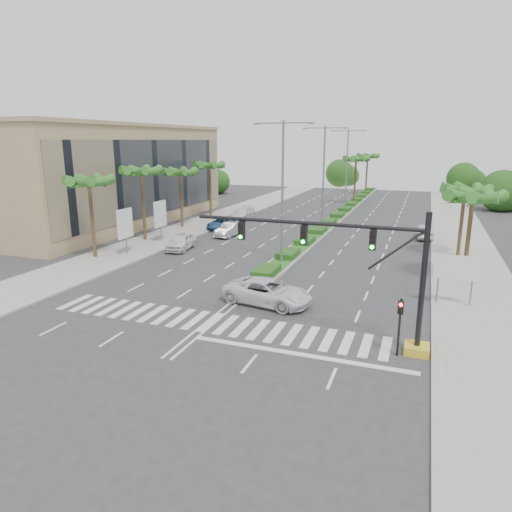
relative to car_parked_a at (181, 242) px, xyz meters
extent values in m
plane|color=#333335|center=(10.84, -15.73, -0.80)|extent=(160.00, 160.00, 0.00)
cube|color=gray|center=(26.04, 4.27, -0.72)|extent=(6.00, 120.00, 0.15)
cube|color=gray|center=(-4.36, 4.27, -0.72)|extent=(6.00, 120.00, 0.15)
cube|color=gray|center=(10.84, 29.27, -0.70)|extent=(2.20, 75.00, 0.20)
cube|color=#285F20|center=(10.84, 29.27, -0.58)|extent=(1.80, 75.00, 0.04)
cube|color=tan|center=(-15.16, 10.27, 5.20)|extent=(12.00, 36.00, 12.00)
cube|color=gold|center=(22.34, -15.73, -0.57)|extent=(1.20, 1.20, 0.45)
cylinder|color=black|center=(22.34, -15.73, 2.90)|extent=(0.28, 0.28, 7.00)
cylinder|color=black|center=(16.34, -15.73, 5.50)|extent=(12.00, 0.20, 0.20)
cylinder|color=black|center=(20.94, -15.73, 4.40)|extent=(2.53, 0.12, 2.15)
cube|color=black|center=(19.84, -15.73, 4.85)|extent=(0.32, 0.24, 1.00)
cylinder|color=#19E533|center=(19.84, -15.87, 4.53)|extent=(0.20, 0.06, 0.20)
cube|color=black|center=(16.34, -15.73, 4.85)|extent=(0.32, 0.24, 1.00)
cylinder|color=#19E533|center=(16.34, -15.87, 4.53)|extent=(0.20, 0.06, 0.20)
cube|color=black|center=(12.84, -15.73, 4.85)|extent=(0.32, 0.24, 1.00)
cylinder|color=#19E533|center=(12.84, -15.87, 4.53)|extent=(0.20, 0.06, 0.20)
cylinder|color=black|center=(21.44, -16.33, 0.70)|extent=(0.12, 0.12, 3.00)
cube|color=black|center=(21.44, -16.48, 1.80)|extent=(0.28, 0.22, 0.65)
cylinder|color=red|center=(21.44, -16.61, 1.98)|extent=(0.18, 0.05, 0.18)
cylinder|color=slate|center=(23.34, -7.73, 0.60)|extent=(0.10, 0.10, 2.80)
cylinder|color=slate|center=(25.34, -7.73, 0.60)|extent=(0.10, 0.10, 2.80)
cube|color=#0C6638|center=(24.34, -7.73, 1.80)|extent=(2.60, 0.08, 1.50)
cube|color=white|center=(24.34, -7.78, 1.80)|extent=(2.70, 0.02, 1.60)
cylinder|color=slate|center=(-3.66, -3.73, 0.60)|extent=(0.12, 0.12, 2.80)
cube|color=white|center=(-3.66, -3.73, 2.20)|extent=(0.18, 2.10, 2.70)
cube|color=#D8594C|center=(-3.66, -3.73, 2.20)|extent=(0.12, 2.00, 2.60)
cylinder|color=slate|center=(-3.66, 2.27, 0.60)|extent=(0.12, 0.12, 2.80)
cube|color=white|center=(-3.66, 2.27, 2.20)|extent=(0.18, 2.10, 2.70)
cube|color=#D8594C|center=(-3.66, 2.27, 2.20)|extent=(0.12, 2.00, 2.60)
cylinder|color=brown|center=(-5.66, -5.73, 2.70)|extent=(0.32, 0.32, 7.00)
sphere|color=brown|center=(-5.66, -5.73, 6.10)|extent=(0.70, 0.70, 0.70)
cone|color=#206622|center=(-4.56, -5.73, 6.00)|extent=(0.90, 3.62, 1.50)
cone|color=#206622|center=(-4.98, -4.87, 6.00)|extent=(3.39, 2.96, 1.50)
cone|color=#206622|center=(-5.91, -4.65, 6.00)|extent=(3.73, 1.68, 1.50)
cone|color=#206622|center=(-6.65, -5.25, 6.00)|extent=(2.38, 3.65, 1.50)
cone|color=#206622|center=(-6.65, -6.20, 6.00)|extent=(2.38, 3.65, 1.50)
cone|color=#206622|center=(-5.91, -6.80, 6.00)|extent=(3.73, 1.68, 1.50)
cone|color=#206622|center=(-4.98, -6.59, 6.00)|extent=(3.39, 2.96, 1.50)
cylinder|color=brown|center=(-5.66, 2.27, 2.90)|extent=(0.32, 0.32, 7.40)
sphere|color=brown|center=(-5.66, 2.27, 6.50)|extent=(0.70, 0.70, 0.70)
cone|color=#206622|center=(-4.56, 2.27, 6.40)|extent=(0.90, 3.62, 1.50)
cone|color=#206622|center=(-4.98, 3.13, 6.40)|extent=(3.39, 2.96, 1.50)
cone|color=#206622|center=(-5.91, 3.35, 6.40)|extent=(3.73, 1.68, 1.50)
cone|color=#206622|center=(-6.65, 2.75, 6.40)|extent=(2.38, 3.65, 1.50)
cone|color=#206622|center=(-6.65, 1.80, 6.40)|extent=(2.38, 3.65, 1.50)
cone|color=#206622|center=(-5.91, 1.20, 6.40)|extent=(3.73, 1.68, 1.50)
cone|color=#206622|center=(-4.98, 1.41, 6.40)|extent=(3.39, 2.96, 1.50)
cylinder|color=brown|center=(-5.66, 10.27, 2.60)|extent=(0.32, 0.32, 6.80)
sphere|color=brown|center=(-5.66, 10.27, 5.90)|extent=(0.70, 0.70, 0.70)
cone|color=#206622|center=(-4.56, 10.27, 5.80)|extent=(0.90, 3.62, 1.50)
cone|color=#206622|center=(-4.98, 11.13, 5.80)|extent=(3.39, 2.96, 1.50)
cone|color=#206622|center=(-5.91, 11.35, 5.80)|extent=(3.73, 1.68, 1.50)
cone|color=#206622|center=(-6.65, 10.75, 5.80)|extent=(2.38, 3.65, 1.50)
cone|color=#206622|center=(-6.65, 9.80, 5.80)|extent=(2.38, 3.65, 1.50)
cone|color=#206622|center=(-5.91, 9.20, 5.80)|extent=(3.73, 1.68, 1.50)
cone|color=#206622|center=(-4.98, 9.41, 5.80)|extent=(3.39, 2.96, 1.50)
cylinder|color=brown|center=(-5.66, 18.27, 2.80)|extent=(0.32, 0.32, 7.20)
sphere|color=brown|center=(-5.66, 18.27, 6.30)|extent=(0.70, 0.70, 0.70)
cone|color=#206622|center=(-4.56, 18.27, 6.20)|extent=(0.90, 3.62, 1.50)
cone|color=#206622|center=(-4.98, 19.13, 6.20)|extent=(3.39, 2.96, 1.50)
cone|color=#206622|center=(-5.91, 19.35, 6.20)|extent=(3.73, 1.68, 1.50)
cone|color=#206622|center=(-6.65, 18.75, 6.20)|extent=(2.38, 3.65, 1.50)
cone|color=#206622|center=(-6.65, 17.80, 6.20)|extent=(2.38, 3.65, 1.50)
cone|color=#206622|center=(-5.91, 17.20, 6.20)|extent=(3.73, 1.68, 1.50)
cone|color=#206622|center=(-4.98, 17.41, 6.20)|extent=(3.39, 2.96, 1.50)
cylinder|color=brown|center=(25.34, -1.73, 2.45)|extent=(0.32, 0.32, 6.50)
sphere|color=brown|center=(25.34, -1.73, 5.60)|extent=(0.70, 0.70, 0.70)
cone|color=#206622|center=(26.44, -1.73, 5.50)|extent=(0.90, 3.62, 1.50)
cone|color=#206622|center=(26.02, -0.87, 5.50)|extent=(3.39, 2.96, 1.50)
cone|color=#206622|center=(25.09, -0.65, 5.50)|extent=(3.73, 1.68, 1.50)
cone|color=#206622|center=(24.35, -1.25, 5.50)|extent=(2.38, 3.65, 1.50)
cone|color=#206622|center=(24.35, -2.20, 5.50)|extent=(2.38, 3.65, 1.50)
cone|color=#206622|center=(25.09, -2.80, 5.50)|extent=(3.73, 1.68, 1.50)
cone|color=#206622|center=(26.02, -2.59, 5.50)|extent=(3.39, 2.96, 1.50)
cylinder|color=brown|center=(25.34, 6.27, 2.30)|extent=(0.32, 0.32, 6.20)
sphere|color=brown|center=(25.34, 6.27, 5.30)|extent=(0.70, 0.70, 0.70)
cone|color=#206622|center=(26.44, 6.27, 5.20)|extent=(0.90, 3.62, 1.50)
cone|color=#206622|center=(26.02, 7.13, 5.20)|extent=(3.39, 2.96, 1.50)
cone|color=#206622|center=(25.09, 7.35, 5.20)|extent=(3.73, 1.68, 1.50)
cone|color=#206622|center=(24.35, 6.75, 5.20)|extent=(2.38, 3.65, 1.50)
cone|color=#206622|center=(24.35, 5.80, 5.20)|extent=(2.38, 3.65, 1.50)
cone|color=#206622|center=(25.09, 5.20, 5.20)|extent=(3.73, 1.68, 1.50)
cone|color=#206622|center=(26.02, 5.41, 5.20)|extent=(3.39, 2.96, 1.50)
cylinder|color=brown|center=(10.84, 39.27, 2.95)|extent=(0.32, 0.32, 7.50)
sphere|color=brown|center=(10.84, 39.27, 6.60)|extent=(0.70, 0.70, 0.70)
cone|color=#206622|center=(11.94, 39.27, 6.50)|extent=(0.90, 3.62, 1.50)
cone|color=#206622|center=(11.52, 40.13, 6.50)|extent=(3.39, 2.96, 1.50)
cone|color=#206622|center=(10.59, 40.35, 6.50)|extent=(3.73, 1.68, 1.50)
cone|color=#206622|center=(9.85, 39.75, 6.50)|extent=(2.38, 3.65, 1.50)
cone|color=#206622|center=(9.85, 38.80, 6.50)|extent=(2.38, 3.65, 1.50)
cone|color=#206622|center=(10.59, 38.20, 6.50)|extent=(3.73, 1.68, 1.50)
cone|color=#206622|center=(11.52, 38.41, 6.50)|extent=(3.39, 2.96, 1.50)
cylinder|color=brown|center=(10.84, 54.27, 2.95)|extent=(0.32, 0.32, 7.50)
sphere|color=brown|center=(10.84, 54.27, 6.60)|extent=(0.70, 0.70, 0.70)
cone|color=#206622|center=(11.94, 54.27, 6.50)|extent=(0.90, 3.62, 1.50)
cone|color=#206622|center=(11.52, 55.13, 6.50)|extent=(3.39, 2.96, 1.50)
cone|color=#206622|center=(10.59, 55.35, 6.50)|extent=(3.73, 1.68, 1.50)
cone|color=#206622|center=(9.85, 54.75, 6.50)|extent=(2.38, 3.65, 1.50)
cone|color=#206622|center=(9.85, 53.80, 6.50)|extent=(2.38, 3.65, 1.50)
cone|color=#206622|center=(10.59, 53.20, 6.50)|extent=(3.73, 1.68, 1.50)
cone|color=#206622|center=(11.52, 53.41, 6.50)|extent=(3.39, 2.96, 1.50)
cylinder|color=slate|center=(10.84, -1.73, 5.20)|extent=(0.20, 0.20, 12.00)
cylinder|color=slate|center=(9.64, -1.73, 11.00)|extent=(2.40, 0.10, 0.10)
cylinder|color=slate|center=(12.04, -1.73, 11.00)|extent=(2.40, 0.10, 0.10)
cube|color=slate|center=(8.54, -1.73, 10.95)|extent=(0.50, 0.25, 0.12)
cube|color=slate|center=(13.14, -1.73, 10.95)|extent=(0.50, 0.25, 0.12)
cylinder|color=slate|center=(10.84, 14.27, 5.20)|extent=(0.20, 0.20, 12.00)
cylinder|color=slate|center=(9.64, 14.27, 11.00)|extent=(2.40, 0.10, 0.10)
cylinder|color=slate|center=(12.04, 14.27, 11.00)|extent=(2.40, 0.10, 0.10)
cube|color=slate|center=(8.54, 14.27, 10.95)|extent=(0.50, 0.25, 0.12)
cube|color=slate|center=(13.14, 14.27, 10.95)|extent=(0.50, 0.25, 0.12)
cylinder|color=slate|center=(10.84, 30.27, 5.20)|extent=(0.20, 0.20, 12.00)
cylinder|color=slate|center=(9.64, 30.27, 11.00)|extent=(2.40, 0.10, 0.10)
cylinder|color=slate|center=(12.04, 30.27, 11.00)|extent=(2.40, 0.10, 0.10)
cube|color=slate|center=(8.54, 30.27, 10.95)|extent=(0.50, 0.25, 0.12)
cube|color=slate|center=(13.14, 30.27, 10.95)|extent=(0.50, 0.25, 0.12)
imported|color=white|center=(0.00, 0.00, 0.00)|extent=(2.51, 4.91, 1.60)
imported|color=silver|center=(1.84, 7.63, -0.05)|extent=(2.03, 4.69, 1.50)
imported|color=#305693|center=(-0.96, 11.24, -0.13)|extent=(2.50, 4.93, 1.33)
imported|color=white|center=(-0.96, 18.20, 0.02)|extent=(2.32, 5.66, 1.64)
imported|color=white|center=(12.95, -11.55, 0.02)|extent=(6.26, 3.65, 1.64)
imported|color=#A7A7AC|center=(22.48, 13.86, -0.03)|extent=(1.70, 4.68, 1.53)
camera|label=1|loc=(22.11, -38.33, 9.63)|focal=32.00mm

